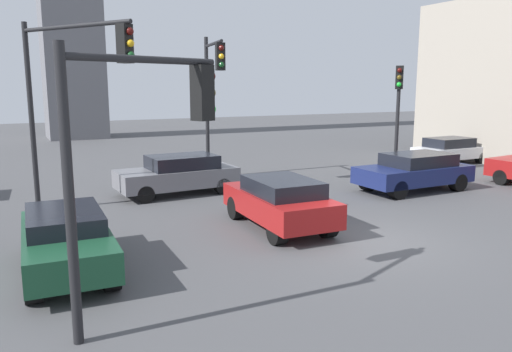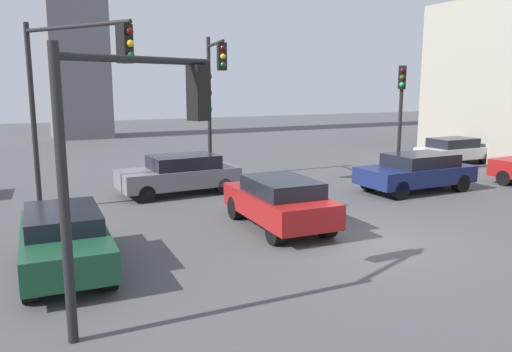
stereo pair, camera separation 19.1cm
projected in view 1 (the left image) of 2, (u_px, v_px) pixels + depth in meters
ground_plane at (369, 241)px, 13.01m from camera, size 95.78×95.78×0.00m
traffic_light_1 at (71, 76)px, 14.41m from camera, size 2.48×3.92×5.82m
traffic_light_2 at (213, 81)px, 20.09m from camera, size 0.70×2.90×5.90m
traffic_light_3 at (146, 127)px, 8.34m from camera, size 2.86×1.26×4.58m
traffic_light_4 at (398, 99)px, 22.00m from camera, size 0.47×0.47×4.77m
car_0 at (178, 174)px, 18.47m from camera, size 4.36×2.07×1.42m
car_1 at (451, 150)px, 25.62m from camera, size 4.00×1.70×1.32m
car_2 at (280, 201)px, 14.08m from camera, size 1.95×4.07×1.42m
car_3 at (66, 239)px, 10.78m from camera, size 1.87×4.16×1.31m
car_4 at (415, 171)px, 19.05m from camera, size 4.39×2.00×1.41m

